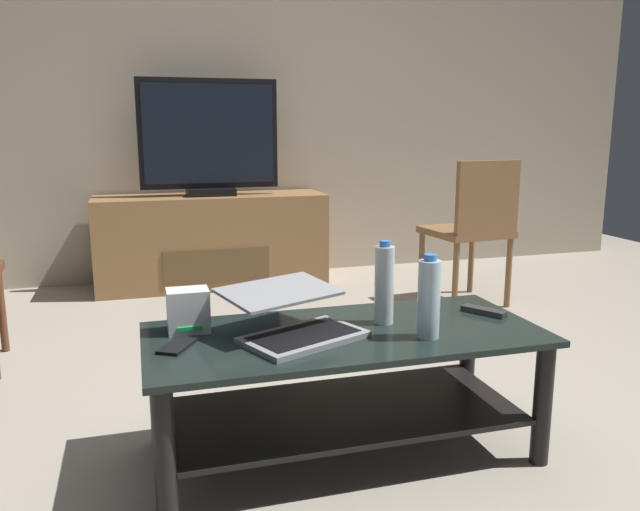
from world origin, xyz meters
TOP-DOWN VIEW (x-y plane):
  - ground_plane at (0.00, 0.00)m, footprint 7.68×7.68m
  - back_wall at (0.00, 2.50)m, footprint 6.40×0.12m
  - coffee_table at (-0.10, -0.26)m, footprint 1.28×0.58m
  - media_cabinet at (-0.24, 2.18)m, footprint 1.54×0.47m
  - television at (-0.24, 2.16)m, footprint 0.92×0.20m
  - dining_chair at (1.21, 1.21)m, footprint 0.48×0.48m
  - laptop at (-0.27, -0.26)m, footprint 0.48×0.47m
  - router_box at (-0.59, -0.12)m, footprint 0.13×0.10m
  - water_bottle_near at (0.13, -0.39)m, footprint 0.07×0.07m
  - water_bottle_far at (0.05, -0.21)m, footprint 0.07×0.07m
  - cell_phone at (-0.64, -0.27)m, footprint 0.13×0.16m
  - tv_remote at (0.43, -0.22)m, footprint 0.12×0.16m

SIDE VIEW (x-z plane):
  - ground_plane at x=0.00m, z-range 0.00..0.00m
  - coffee_table at x=-0.10m, z-range 0.08..0.51m
  - media_cabinet at x=-0.24m, z-range 0.00..0.62m
  - cell_phone at x=-0.64m, z-range 0.43..0.44m
  - tv_remote at x=0.43m, z-range 0.43..0.45m
  - laptop at x=-0.27m, z-range 0.41..0.56m
  - router_box at x=-0.59m, z-range 0.43..0.57m
  - dining_chair at x=1.21m, z-range 0.06..0.95m
  - water_bottle_near at x=0.13m, z-range 0.42..0.69m
  - water_bottle_far at x=0.05m, z-range 0.42..0.70m
  - television at x=-0.24m, z-range 0.61..1.38m
  - back_wall at x=0.00m, z-range 0.00..2.80m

